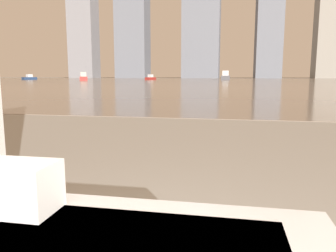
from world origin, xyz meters
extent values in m
cube|color=white|center=(-0.16, 0.80, 0.53)|extent=(0.28, 0.17, 0.04)
cube|color=white|center=(-0.16, 0.80, 0.57)|extent=(0.28, 0.17, 0.04)
cube|color=white|center=(-0.16, 0.80, 0.61)|extent=(0.28, 0.17, 0.04)
cube|color=white|center=(-0.16, 0.80, 0.65)|extent=(0.28, 0.17, 0.04)
cube|color=gray|center=(0.00, 62.00, 0.01)|extent=(180.00, 110.00, 0.01)
cube|color=maroon|center=(-16.59, 69.49, 0.28)|extent=(1.87, 3.24, 0.54)
cube|color=silver|center=(-16.59, 69.49, 0.85)|extent=(1.06, 1.32, 0.61)
cube|color=#4C4C51|center=(-0.64, 71.00, 0.46)|extent=(1.87, 5.18, 0.90)
cube|color=silver|center=(-0.64, 71.00, 1.42)|extent=(1.32, 1.95, 1.03)
cube|color=navy|center=(-43.76, 66.68, 0.29)|extent=(2.27, 3.33, 0.55)
cube|color=silver|center=(-43.76, 66.68, 0.88)|extent=(1.20, 1.40, 0.63)
cube|color=maroon|center=(-27.24, 59.07, 0.37)|extent=(3.04, 4.34, 0.72)
cube|color=#B2A893|center=(-27.24, 59.07, 1.15)|extent=(1.59, 1.84, 0.83)
cube|color=slate|center=(-54.22, 118.00, 21.47)|extent=(9.52, 7.91, 42.94)
cube|color=slate|center=(-35.09, 118.00, 16.47)|extent=(11.14, 9.23, 32.95)
cube|color=slate|center=(12.55, 118.00, 15.09)|extent=(8.33, 12.50, 30.19)
camera|label=1|loc=(0.52, -0.10, 0.94)|focal=35.00mm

